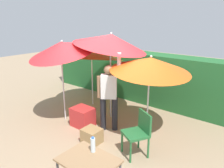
{
  "coord_description": "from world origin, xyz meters",
  "views": [
    {
      "loc": [
        3.08,
        -3.56,
        2.63
      ],
      "look_at": [
        0.0,
        0.3,
        1.1
      ],
      "focal_mm": 34.9,
      "sensor_mm": 36.0,
      "label": 1
    }
  ],
  "objects_px": {
    "umbrella_rainbow": "(111,41)",
    "crate_cardboard": "(92,136)",
    "umbrella_yellow": "(91,53)",
    "umbrella_navy": "(61,48)",
    "chair_plastic": "(139,131)",
    "cooler_box": "(83,117)",
    "folding_table": "(89,165)",
    "umbrella_orange": "(150,64)",
    "person_vendor": "(109,93)",
    "bottle_water": "(93,145)"
  },
  "relations": [
    {
      "from": "folding_table",
      "to": "umbrella_navy",
      "type": "bearing_deg",
      "value": 146.91
    },
    {
      "from": "cooler_box",
      "to": "folding_table",
      "type": "xyz_separation_m",
      "value": [
        1.79,
        -1.59,
        0.4
      ]
    },
    {
      "from": "umbrella_rainbow",
      "to": "crate_cardboard",
      "type": "xyz_separation_m",
      "value": [
        0.5,
        -1.29,
        -1.89
      ]
    },
    {
      "from": "umbrella_navy",
      "to": "bottle_water",
      "type": "bearing_deg",
      "value": -30.79
    },
    {
      "from": "umbrella_orange",
      "to": "bottle_water",
      "type": "height_order",
      "value": "umbrella_orange"
    },
    {
      "from": "chair_plastic",
      "to": "folding_table",
      "type": "bearing_deg",
      "value": -87.06
    },
    {
      "from": "umbrella_navy",
      "to": "folding_table",
      "type": "distance_m",
      "value": 3.13
    },
    {
      "from": "umbrella_yellow",
      "to": "bottle_water",
      "type": "distance_m",
      "value": 3.71
    },
    {
      "from": "umbrella_rainbow",
      "to": "chair_plastic",
      "type": "height_order",
      "value": "umbrella_rainbow"
    },
    {
      "from": "umbrella_navy",
      "to": "bottle_water",
      "type": "distance_m",
      "value": 2.9
    },
    {
      "from": "umbrella_orange",
      "to": "chair_plastic",
      "type": "relative_size",
      "value": 2.14
    },
    {
      "from": "bottle_water",
      "to": "umbrella_yellow",
      "type": "bearing_deg",
      "value": 134.22
    },
    {
      "from": "chair_plastic",
      "to": "crate_cardboard",
      "type": "height_order",
      "value": "chair_plastic"
    },
    {
      "from": "cooler_box",
      "to": "chair_plastic",
      "type": "bearing_deg",
      "value": -4.86
    },
    {
      "from": "umbrella_rainbow",
      "to": "crate_cardboard",
      "type": "bearing_deg",
      "value": -68.7
    },
    {
      "from": "umbrella_navy",
      "to": "chair_plastic",
      "type": "relative_size",
      "value": 2.53
    },
    {
      "from": "umbrella_yellow",
      "to": "cooler_box",
      "type": "bearing_deg",
      "value": -55.29
    },
    {
      "from": "chair_plastic",
      "to": "cooler_box",
      "type": "bearing_deg",
      "value": 175.14
    },
    {
      "from": "umbrella_yellow",
      "to": "bottle_water",
      "type": "bearing_deg",
      "value": -45.78
    },
    {
      "from": "crate_cardboard",
      "to": "bottle_water",
      "type": "relative_size",
      "value": 1.6
    },
    {
      "from": "umbrella_yellow",
      "to": "folding_table",
      "type": "height_order",
      "value": "umbrella_yellow"
    },
    {
      "from": "umbrella_yellow",
      "to": "crate_cardboard",
      "type": "distance_m",
      "value": 2.64
    },
    {
      "from": "umbrella_orange",
      "to": "umbrella_yellow",
      "type": "bearing_deg",
      "value": 167.24
    },
    {
      "from": "umbrella_orange",
      "to": "crate_cardboard",
      "type": "relative_size",
      "value": 4.97
    },
    {
      "from": "chair_plastic",
      "to": "person_vendor",
      "type": "bearing_deg",
      "value": 158.96
    },
    {
      "from": "umbrella_yellow",
      "to": "umbrella_navy",
      "type": "height_order",
      "value": "umbrella_navy"
    },
    {
      "from": "umbrella_orange",
      "to": "umbrella_yellow",
      "type": "height_order",
      "value": "umbrella_yellow"
    },
    {
      "from": "umbrella_orange",
      "to": "folding_table",
      "type": "bearing_deg",
      "value": -81.49
    },
    {
      "from": "umbrella_yellow",
      "to": "umbrella_navy",
      "type": "distance_m",
      "value": 1.28
    },
    {
      "from": "chair_plastic",
      "to": "umbrella_yellow",
      "type": "bearing_deg",
      "value": 152.27
    },
    {
      "from": "umbrella_rainbow",
      "to": "umbrella_navy",
      "type": "height_order",
      "value": "umbrella_rainbow"
    },
    {
      "from": "chair_plastic",
      "to": "cooler_box",
      "type": "xyz_separation_m",
      "value": [
        -1.71,
        0.15,
        -0.27
      ]
    },
    {
      "from": "umbrella_yellow",
      "to": "crate_cardboard",
      "type": "bearing_deg",
      "value": -46.34
    },
    {
      "from": "umbrella_rainbow",
      "to": "umbrella_orange",
      "type": "bearing_deg",
      "value": -9.05
    },
    {
      "from": "umbrella_yellow",
      "to": "cooler_box",
      "type": "xyz_separation_m",
      "value": [
        0.82,
        -1.19,
        -1.36
      ]
    },
    {
      "from": "umbrella_navy",
      "to": "chair_plastic",
      "type": "bearing_deg",
      "value": -2.78
    },
    {
      "from": "crate_cardboard",
      "to": "person_vendor",
      "type": "bearing_deg",
      "value": 96.71
    },
    {
      "from": "umbrella_orange",
      "to": "cooler_box",
      "type": "relative_size",
      "value": 3.65
    },
    {
      "from": "umbrella_rainbow",
      "to": "umbrella_orange",
      "type": "distance_m",
      "value": 1.32
    },
    {
      "from": "umbrella_navy",
      "to": "person_vendor",
      "type": "xyz_separation_m",
      "value": [
        1.24,
        0.31,
        -0.97
      ]
    },
    {
      "from": "umbrella_navy",
      "to": "bottle_water",
      "type": "xyz_separation_m",
      "value": [
        2.32,
        -1.38,
        -1.06
      ]
    },
    {
      "from": "cooler_box",
      "to": "umbrella_orange",
      "type": "bearing_deg",
      "value": 24.92
    },
    {
      "from": "umbrella_rainbow",
      "to": "crate_cardboard",
      "type": "relative_size",
      "value": 6.34
    },
    {
      "from": "cooler_box",
      "to": "bottle_water",
      "type": "xyz_separation_m",
      "value": [
        1.71,
        -1.42,
        0.61
      ]
    },
    {
      "from": "umbrella_yellow",
      "to": "umbrella_navy",
      "type": "xyz_separation_m",
      "value": [
        0.21,
        -1.22,
        0.31
      ]
    },
    {
      "from": "umbrella_orange",
      "to": "person_vendor",
      "type": "distance_m",
      "value": 1.16
    },
    {
      "from": "crate_cardboard",
      "to": "folding_table",
      "type": "xyz_separation_m",
      "value": [
        1.08,
        -1.18,
        0.48
      ]
    },
    {
      "from": "umbrella_orange",
      "to": "chair_plastic",
      "type": "bearing_deg",
      "value": -72.07
    },
    {
      "from": "chair_plastic",
      "to": "folding_table",
      "type": "xyz_separation_m",
      "value": [
        0.07,
        -1.45,
        0.13
      ]
    },
    {
      "from": "umbrella_rainbow",
      "to": "bottle_water",
      "type": "distance_m",
      "value": 2.99
    }
  ]
}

